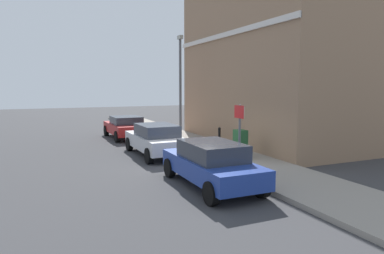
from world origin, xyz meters
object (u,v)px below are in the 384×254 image
object	(u,v)px
bollard_near_cabinet	(219,138)
bollard_far_kerb	(177,134)
car_blue	(211,163)
street_sign	(239,127)
lamppost	(180,82)
utility_cabinet	(240,145)
car_silver	(156,139)
car_red	(126,127)

from	to	relation	value
bollard_near_cabinet	bollard_far_kerb	distance (m)	2.28
car_blue	street_sign	size ratio (longest dim) A/B	1.82
bollard_far_kerb	lamppost	size ratio (longest dim) A/B	0.18
utility_cabinet	lamppost	bearing A→B (deg)	91.35
car_silver	bollard_far_kerb	bearing A→B (deg)	-51.22
utility_cabinet	lamppost	size ratio (longest dim) A/B	0.20
car_blue	bollard_far_kerb	xyz separation A→B (m)	(1.42, 6.53, -0.03)
street_sign	bollard_near_cabinet	bearing A→B (deg)	71.41
utility_cabinet	bollard_far_kerb	bearing A→B (deg)	109.09
car_red	lamppost	distance (m)	4.26
bollard_far_kerb	street_sign	xyz separation A→B (m)	(0.12, -5.63, 0.96)
car_red	street_sign	bearing A→B (deg)	-172.29
bollard_far_kerb	lamppost	distance (m)	3.74
utility_cabinet	lamppost	distance (m)	6.74
utility_cabinet	car_red	bearing A→B (deg)	109.04
street_sign	lamppost	world-z (taller)	lamppost
car_silver	utility_cabinet	size ratio (longest dim) A/B	3.67
car_blue	lamppost	world-z (taller)	lamppost
bollard_near_cabinet	lamppost	size ratio (longest dim) A/B	0.18
car_silver	street_sign	distance (m)	4.78
car_red	lamppost	world-z (taller)	lamppost
car_blue	car_silver	bearing A→B (deg)	0.51
car_blue	car_red	bearing A→B (deg)	0.41
utility_cabinet	street_sign	size ratio (longest dim) A/B	0.50
car_red	bollard_far_kerb	distance (m)	4.69
lamppost	car_blue	bearing A→B (deg)	-106.09
lamppost	street_sign	bearing A→B (deg)	-97.39
bollard_far_kerb	bollard_near_cabinet	bearing A→B (deg)	-51.83
car_red	bollard_near_cabinet	distance (m)	6.89
utility_cabinet	lamppost	xyz separation A→B (m)	(-0.15, 6.21, 2.62)
car_red	street_sign	world-z (taller)	street_sign
car_blue	street_sign	xyz separation A→B (m)	(1.54, 0.90, 0.93)
bollard_near_cabinet	street_sign	world-z (taller)	street_sign
car_blue	car_red	size ratio (longest dim) A/B	1.03
utility_cabinet	lamppost	world-z (taller)	lamppost
utility_cabinet	street_sign	bearing A→B (deg)	-122.88
utility_cabinet	bollard_far_kerb	xyz separation A→B (m)	(-1.31, 3.79, 0.02)
car_red	utility_cabinet	size ratio (longest dim) A/B	3.53
bollard_near_cabinet	car_silver	bearing A→B (deg)	168.92
bollard_far_kerb	car_blue	bearing A→B (deg)	-102.24
car_red	bollard_near_cabinet	world-z (taller)	car_red
utility_cabinet	street_sign	xyz separation A→B (m)	(-1.19, -1.84, 0.98)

